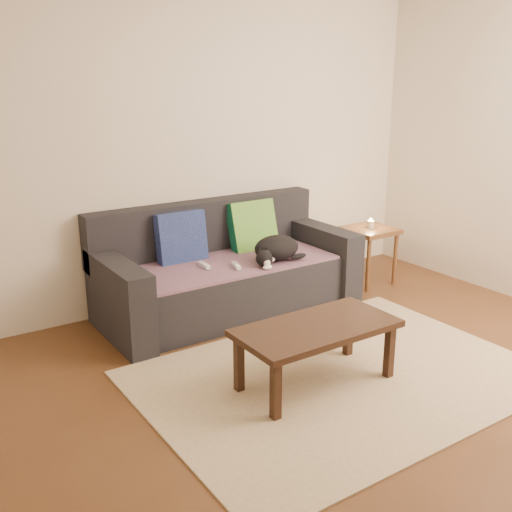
# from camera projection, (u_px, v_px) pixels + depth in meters

# --- Properties ---
(ground) EXTENTS (4.50, 4.50, 0.00)m
(ground) POSITION_uv_depth(u_px,v_px,m) (355.00, 387.00, 3.76)
(ground) COLOR brown
(ground) RESTS_ON ground
(back_wall) EXTENTS (4.50, 0.04, 2.60)m
(back_wall) POSITION_uv_depth(u_px,v_px,m) (198.00, 148.00, 4.97)
(back_wall) COLOR beige
(back_wall) RESTS_ON ground
(sofa) EXTENTS (2.10, 0.94, 0.87)m
(sofa) POSITION_uv_depth(u_px,v_px,m) (226.00, 274.00, 4.92)
(sofa) COLOR #232328
(sofa) RESTS_ON ground
(throw_blanket) EXTENTS (1.66, 0.74, 0.02)m
(throw_blanket) POSITION_uv_depth(u_px,v_px,m) (232.00, 263.00, 4.81)
(throw_blanket) COLOR #352343
(throw_blanket) RESTS_ON sofa
(cushion_navy) EXTENTS (0.41, 0.16, 0.42)m
(cushion_navy) POSITION_uv_depth(u_px,v_px,m) (181.00, 238.00, 4.80)
(cushion_navy) COLOR #101A48
(cushion_navy) RESTS_ON throw_blanket
(cushion_green) EXTENTS (0.43, 0.22, 0.44)m
(cushion_green) POSITION_uv_depth(u_px,v_px,m) (253.00, 226.00, 5.16)
(cushion_green) COLOR #0E5C3A
(cushion_green) RESTS_ON throw_blanket
(cat) EXTENTS (0.47, 0.35, 0.20)m
(cat) POSITION_uv_depth(u_px,v_px,m) (276.00, 249.00, 4.81)
(cat) COLOR black
(cat) RESTS_ON throw_blanket
(wii_remote_a) EXTENTS (0.05, 0.15, 0.03)m
(wii_remote_a) POSITION_uv_depth(u_px,v_px,m) (204.00, 265.00, 4.67)
(wii_remote_a) COLOR white
(wii_remote_a) RESTS_ON throw_blanket
(wii_remote_b) EXTENTS (0.07, 0.15, 0.03)m
(wii_remote_b) POSITION_uv_depth(u_px,v_px,m) (236.00, 266.00, 4.66)
(wii_remote_b) COLOR white
(wii_remote_b) RESTS_ON throw_blanket
(side_table) EXTENTS (0.43, 0.43, 0.53)m
(side_table) POSITION_uv_depth(u_px,v_px,m) (370.00, 238.00, 5.52)
(side_table) COLOR brown
(side_table) RESTS_ON ground
(candle) EXTENTS (0.06, 0.06, 0.09)m
(candle) POSITION_uv_depth(u_px,v_px,m) (371.00, 224.00, 5.48)
(candle) COLOR beige
(candle) RESTS_ON side_table
(rug) EXTENTS (2.50, 1.80, 0.01)m
(rug) POSITION_uv_depth(u_px,v_px,m) (340.00, 376.00, 3.88)
(rug) COLOR tan
(rug) RESTS_ON ground
(coffee_table) EXTENTS (1.02, 0.51, 0.41)m
(coffee_table) POSITION_uv_depth(u_px,v_px,m) (317.00, 333.00, 3.69)
(coffee_table) COLOR black
(coffee_table) RESTS_ON rug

